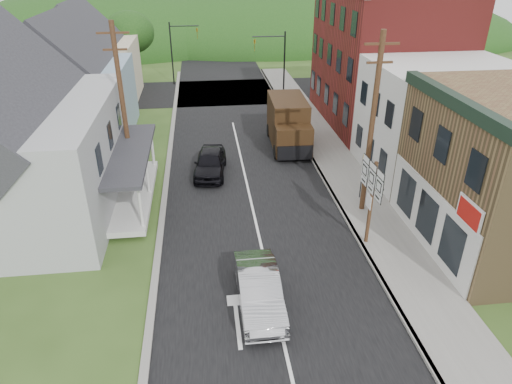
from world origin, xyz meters
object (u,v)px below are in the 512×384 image
object	(u,v)px
delivery_van	(288,124)
route_sign_cluster	(371,192)
dark_sedan	(210,163)
warning_sign	(362,170)
silver_sedan	(259,290)

from	to	relation	value
delivery_van	route_sign_cluster	distance (m)	12.29
dark_sedan	warning_sign	distance (m)	9.00
warning_sign	delivery_van	bearing A→B (deg)	128.13
silver_sedan	delivery_van	distance (m)	16.17
dark_sedan	delivery_van	world-z (taller)	delivery_van
silver_sedan	route_sign_cluster	bearing A→B (deg)	32.45
delivery_van	warning_sign	xyz separation A→B (m)	(2.43, -8.01, 0.15)
silver_sedan	warning_sign	world-z (taller)	warning_sign
silver_sedan	delivery_van	xyz separation A→B (m)	(4.01, 15.64, 0.92)
silver_sedan	dark_sedan	xyz separation A→B (m)	(-1.43, 11.86, 0.02)
dark_sedan	route_sign_cluster	size ratio (longest dim) A/B	1.09
silver_sedan	warning_sign	xyz separation A→B (m)	(6.45, 7.63, 1.07)
delivery_van	warning_sign	world-z (taller)	delivery_van
silver_sedan	route_sign_cluster	xyz separation A→B (m)	(5.34, 3.47, 2.02)
dark_sedan	route_sign_cluster	bearing A→B (deg)	-44.33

